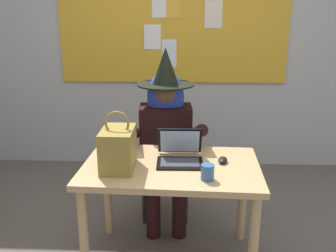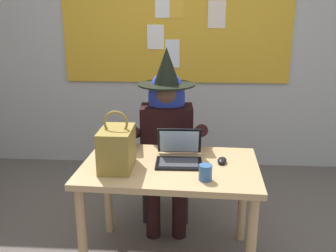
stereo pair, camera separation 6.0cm
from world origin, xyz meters
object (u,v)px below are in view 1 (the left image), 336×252
laptop (180,154)px  computer_mouse (223,160)px  handbag (118,148)px  desk_main (171,179)px  chair_at_desk (166,157)px  coffee_mug (208,172)px  person_costumed (166,129)px

laptop → computer_mouse: bearing=-4.2°
handbag → desk_main: bearing=12.3°
desk_main → computer_mouse: 0.37m
chair_at_desk → laptop: bearing=9.8°
chair_at_desk → computer_mouse: chair_at_desk is taller
coffee_mug → person_costumed: bearing=109.1°
person_costumed → laptop: bearing=9.2°
coffee_mug → handbag: bearing=165.1°
chair_at_desk → laptop: (0.12, -0.66, 0.28)m
desk_main → laptop: laptop is taller
coffee_mug → computer_mouse: bearing=66.5°
chair_at_desk → person_costumed: (0.00, -0.12, 0.29)m
person_costumed → laptop: 0.55m
laptop → coffee_mug: laptop is taller
person_costumed → coffee_mug: person_costumed is taller
laptop → handbag: 0.42m
laptop → coffee_mug: size_ratio=3.30×
chair_at_desk → laptop: 0.73m
laptop → handbag: handbag is taller
computer_mouse → coffee_mug: (-0.12, -0.27, 0.03)m
desk_main → computer_mouse: bearing=8.6°
desk_main → chair_at_desk: size_ratio=1.33×
desk_main → laptop: size_ratio=3.77×
computer_mouse → handbag: (-0.67, -0.12, 0.12)m
handbag → chair_at_desk: bearing=71.7°
laptop → coffee_mug: bearing=-60.9°
chair_at_desk → laptop: laptop is taller
desk_main → laptop: bearing=50.1°
coffee_mug → desk_main: bearing=135.4°
person_costumed → coffee_mug: (0.29, -0.83, -0.01)m
desk_main → person_costumed: 0.63m
laptop → computer_mouse: laptop is taller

